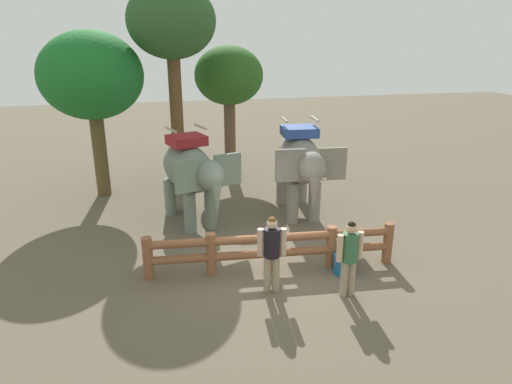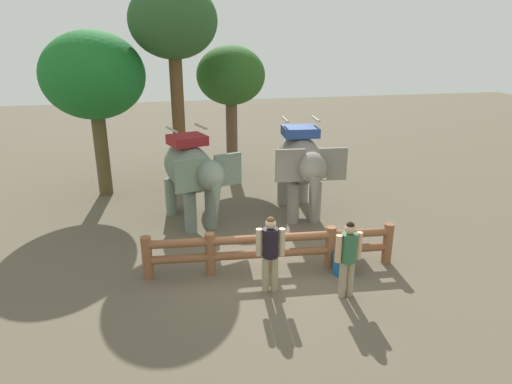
# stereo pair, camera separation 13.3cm
# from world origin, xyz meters

# --- Properties ---
(ground_plane) EXTENTS (60.00, 60.00, 0.00)m
(ground_plane) POSITION_xyz_m (0.00, 0.00, 0.00)
(ground_plane) COLOR brown
(log_fence) EXTENTS (6.04, 0.69, 1.05)m
(log_fence) POSITION_xyz_m (0.00, 0.00, 0.60)
(log_fence) COLOR brown
(log_fence) RESTS_ON ground
(elephant_near_left) EXTENTS (2.36, 3.46, 2.90)m
(elephant_near_left) POSITION_xyz_m (-1.60, 3.34, 1.63)
(elephant_near_left) COLOR slate
(elephant_near_left) RESTS_ON ground
(elephant_center) EXTENTS (2.01, 3.54, 3.02)m
(elephant_center) POSITION_xyz_m (1.73, 3.34, 1.70)
(elephant_center) COLOR gray
(elephant_center) RESTS_ON ground
(tourist_woman_in_black) EXTENTS (0.61, 0.37, 1.74)m
(tourist_woman_in_black) POSITION_xyz_m (1.32, -1.44, 1.01)
(tourist_woman_in_black) COLOR gray
(tourist_woman_in_black) RESTS_ON ground
(tourist_man_in_blue) EXTENTS (0.62, 0.40, 1.78)m
(tourist_man_in_blue) POSITION_xyz_m (-0.25, -0.91, 1.03)
(tourist_man_in_blue) COLOR #998D69
(tourist_man_in_blue) RESTS_ON ground
(tree_far_left) EXTENTS (2.65, 2.65, 5.03)m
(tree_far_left) POSITION_xyz_m (0.39, 8.34, 3.81)
(tree_far_left) COLOR brown
(tree_far_left) RESTS_ON ground
(tree_back_center) EXTENTS (3.38, 3.38, 5.56)m
(tree_back_center) POSITION_xyz_m (-4.45, 6.63, 4.08)
(tree_back_center) COLOR brown
(tree_back_center) RESTS_ON ground
(tree_far_right) EXTENTS (2.91, 2.91, 7.07)m
(tree_far_right) POSITION_xyz_m (-1.76, 6.54, 5.68)
(tree_far_right) COLOR brown
(tree_far_right) RESTS_ON ground
(feed_bucket) EXTENTS (0.48, 0.48, 0.48)m
(feed_bucket) POSITION_xyz_m (1.63, -0.51, 0.24)
(feed_bucket) COLOR #19598C
(feed_bucket) RESTS_ON ground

